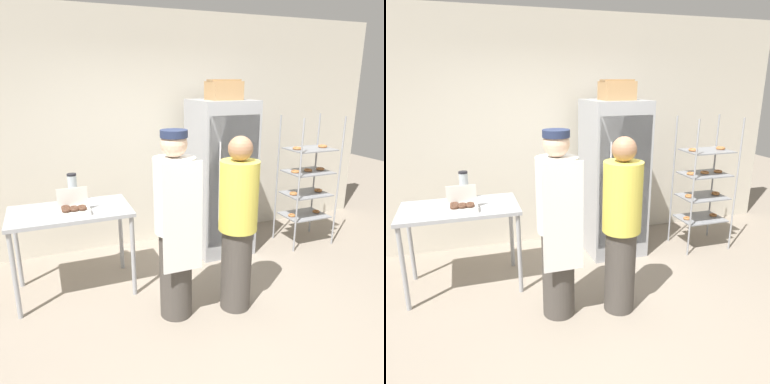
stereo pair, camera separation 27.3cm
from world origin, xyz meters
TOP-DOWN VIEW (x-y plane):
  - ground_plane at (0.00, 0.00)m, footprint 14.00×14.00m
  - back_wall at (0.00, 2.18)m, footprint 6.40×0.12m
  - refrigerator at (0.60, 1.55)m, footprint 0.67×0.73m
  - baking_rack at (1.72, 1.31)m, footprint 0.63×0.47m
  - prep_counter at (-1.20, 1.17)m, footprint 1.14×0.67m
  - donut_box at (-1.17, 1.03)m, footprint 0.29×0.19m
  - blender_pitcher at (-1.14, 1.43)m, footprint 0.12×0.12m
  - cardboard_storage_box at (0.59, 1.49)m, footprint 0.36×0.31m
  - person_baker at (-0.39, 0.41)m, footprint 0.36×0.38m
  - person_customer at (0.17, 0.32)m, footprint 0.34×0.34m

SIDE VIEW (x-z plane):
  - ground_plane at x=0.00m, z-range 0.00..0.00m
  - prep_counter at x=-1.20m, z-range 0.33..1.21m
  - baking_rack at x=1.72m, z-range -0.01..1.65m
  - person_customer at x=0.17m, z-range 0.02..1.64m
  - person_baker at x=-0.39m, z-range 0.03..1.72m
  - donut_box at x=-1.17m, z-range 0.80..1.04m
  - refrigerator at x=0.60m, z-range 0.00..1.85m
  - blender_pitcher at x=-1.14m, z-range 0.86..1.15m
  - back_wall at x=0.00m, z-range 0.00..2.87m
  - cardboard_storage_box at x=0.59m, z-range 1.85..2.07m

